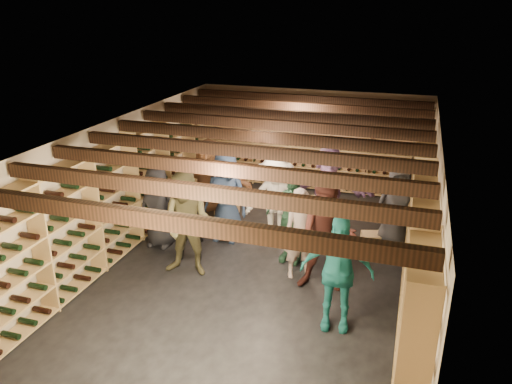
{
  "coord_description": "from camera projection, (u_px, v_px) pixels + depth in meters",
  "views": [
    {
      "loc": [
        2.32,
        -7.62,
        4.36
      ],
      "look_at": [
        -0.2,
        0.2,
        1.19
      ],
      "focal_mm": 35.0,
      "sensor_mm": 36.0,
      "label": 1
    }
  ],
  "objects": [
    {
      "name": "wine_rack_right",
      "position": [
        419.0,
        223.0,
        7.88
      ],
      "size": [
        0.32,
        7.5,
        2.15
      ],
      "color": "tan",
      "rests_on": "ground"
    },
    {
      "name": "person_2",
      "position": [
        188.0,
        224.0,
        8.21
      ],
      "size": [
        0.94,
        0.77,
        1.83
      ],
      "primitive_type": "imported",
      "rotation": [
        0.0,
        0.0,
        0.09
      ],
      "color": "brown",
      "rests_on": "ground"
    },
    {
      "name": "person_7",
      "position": [
        301.0,
        234.0,
        8.17
      ],
      "size": [
        0.67,
        0.58,
        1.56
      ],
      "primitive_type": "imported",
      "rotation": [
        0.0,
        0.0,
        0.43
      ],
      "color": "gray",
      "rests_on": "ground"
    },
    {
      "name": "crate_loose",
      "position": [
        375.0,
        238.0,
        9.6
      ],
      "size": [
        0.57,
        0.46,
        0.17
      ],
      "primitive_type": "cube",
      "rotation": [
        0.0,
        0.0,
        0.29
      ],
      "color": "tan",
      "rests_on": "ground"
    },
    {
      "name": "crate_stack_right",
      "position": [
        314.0,
        214.0,
        10.03
      ],
      "size": [
        0.58,
        0.48,
        0.68
      ],
      "rotation": [
        0.0,
        0.0,
        0.34
      ],
      "color": "tan",
      "rests_on": "ground"
    },
    {
      "name": "wine_rack_back",
      "position": [
        310.0,
        146.0,
        12.02
      ],
      "size": [
        4.7,
        0.3,
        2.15
      ],
      "color": "tan",
      "rests_on": "ground"
    },
    {
      "name": "ceiling_joists",
      "position": [
        264.0,
        137.0,
        8.19
      ],
      "size": [
        5.4,
        7.12,
        0.18
      ],
      "color": "black",
      "rests_on": "ground"
    },
    {
      "name": "ceiling",
      "position": [
        264.0,
        129.0,
        8.14
      ],
      "size": [
        5.5,
        8.0,
        0.01
      ],
      "primitive_type": "cube",
      "color": "beige",
      "rests_on": "walls"
    },
    {
      "name": "ground",
      "position": [
        263.0,
        258.0,
        9.0
      ],
      "size": [
        8.0,
        8.0,
        0.0
      ],
      "primitive_type": "plane",
      "color": "black",
      "rests_on": "ground"
    },
    {
      "name": "person_12",
      "position": [
        396.0,
        206.0,
        9.25
      ],
      "size": [
        0.88,
        0.71,
        1.57
      ],
      "primitive_type": "imported",
      "rotation": [
        0.0,
        0.0,
        0.31
      ],
      "color": "#35353A",
      "rests_on": "ground"
    },
    {
      "name": "person_9",
      "position": [
        275.0,
        200.0,
        9.33
      ],
      "size": [
        1.22,
        0.84,
        1.75
      ],
      "primitive_type": "imported",
      "rotation": [
        0.0,
        0.0,
        0.18
      ],
      "color": "beige",
      "rests_on": "ground"
    },
    {
      "name": "person_11",
      "position": [
        328.0,
        194.0,
        9.46
      ],
      "size": [
        1.8,
        0.96,
        1.85
      ],
      "primitive_type": "imported",
      "rotation": [
        0.0,
        0.0,
        0.25
      ],
      "color": "#875C90",
      "rests_on": "ground"
    },
    {
      "name": "person_4",
      "position": [
        337.0,
        272.0,
        6.85
      ],
      "size": [
        1.06,
        0.53,
        1.73
      ],
      "primitive_type": "imported",
      "rotation": [
        0.0,
        0.0,
        0.11
      ],
      "color": "#1C7574",
      "rests_on": "ground"
    },
    {
      "name": "person_0",
      "position": [
        158.0,
        207.0,
        9.24
      ],
      "size": [
        0.77,
        0.51,
        1.54
      ],
      "primitive_type": "imported",
      "rotation": [
        0.0,
        0.0,
        -0.03
      ],
      "color": "black",
      "rests_on": "ground"
    },
    {
      "name": "wine_rack_left",
      "position": [
        133.0,
        188.0,
        9.35
      ],
      "size": [
        0.32,
        7.5,
        2.15
      ],
      "color": "tan",
      "rests_on": "ground"
    },
    {
      "name": "walls",
      "position": [
        263.0,
        197.0,
        8.57
      ],
      "size": [
        5.52,
        8.02,
        2.4
      ],
      "color": "#BAA991",
      "rests_on": "ground"
    },
    {
      "name": "person_10",
      "position": [
        292.0,
        218.0,
        8.66
      ],
      "size": [
        1.03,
        0.56,
        1.66
      ],
      "primitive_type": "imported",
      "rotation": [
        0.0,
        0.0,
        -0.17
      ],
      "color": "#29533C",
      "rests_on": "ground"
    },
    {
      "name": "person_6",
      "position": [
        226.0,
        197.0,
        9.45
      ],
      "size": [
        0.86,
        0.56,
        1.76
      ],
      "primitive_type": "imported",
      "rotation": [
        0.0,
        0.0,
        0.0
      ],
      "color": "#1F2D48",
      "rests_on": "ground"
    },
    {
      "name": "person_1",
      "position": [
        189.0,
        213.0,
        8.73
      ],
      "size": [
        0.73,
        0.58,
        1.75
      ],
      "primitive_type": "imported",
      "rotation": [
        0.0,
        0.0,
        0.29
      ],
      "color": "black",
      "rests_on": "ground"
    },
    {
      "name": "person_5",
      "position": [
        209.0,
        186.0,
        9.82
      ],
      "size": [
        1.83,
        0.94,
        1.89
      ],
      "primitive_type": "imported",
      "rotation": [
        0.0,
        0.0,
        0.23
      ],
      "color": "brown",
      "rests_on": "ground"
    },
    {
      "name": "person_8",
      "position": [
        327.0,
        237.0,
        7.74
      ],
      "size": [
        0.97,
        0.79,
        1.85
      ],
      "primitive_type": "imported",
      "rotation": [
        0.0,
        0.0,
        0.1
      ],
      "color": "#401D18",
      "rests_on": "ground"
    },
    {
      "name": "crate_stack_left",
      "position": [
        226.0,
        203.0,
        10.79
      ],
      "size": [
        0.53,
        0.38,
        0.51
      ],
      "rotation": [
        0.0,
        0.0,
        0.11
      ],
      "color": "tan",
      "rests_on": "ground"
    }
  ]
}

